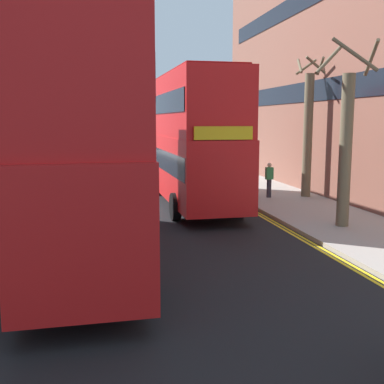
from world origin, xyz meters
The scene contains 9 objects.
sidewalk_right centered at (6.50, 16.00, 0.07)m, with size 4.00×80.00×0.14m, color #9E9991.
kerb_line_outer centered at (4.40, 14.00, 0.00)m, with size 0.10×56.00×0.01m, color yellow.
kerb_line_inner centered at (4.24, 14.00, 0.00)m, with size 0.10×56.00×0.01m, color yellow.
double_decker_bus_away centered at (-2.38, 11.51, 3.03)m, with size 2.94×10.85×5.64m.
double_decker_bus_oncoming centered at (2.05, 19.20, 3.03)m, with size 2.92×10.84×5.64m.
pedestrian_far centered at (5.89, 19.40, 0.99)m, with size 0.34×0.22×1.62m.
street_tree_near centered at (6.18, 13.18, 2.91)m, with size 1.99×2.05×6.18m.
street_tree_mid centered at (7.72, 19.36, 3.17)m, with size 1.26×1.21×6.39m.
street_tree_far centered at (6.65, 35.97, 3.00)m, with size 1.52×1.95×5.98m.
Camera 1 is at (-2.03, -1.34, 3.71)m, focal length 44.44 mm.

